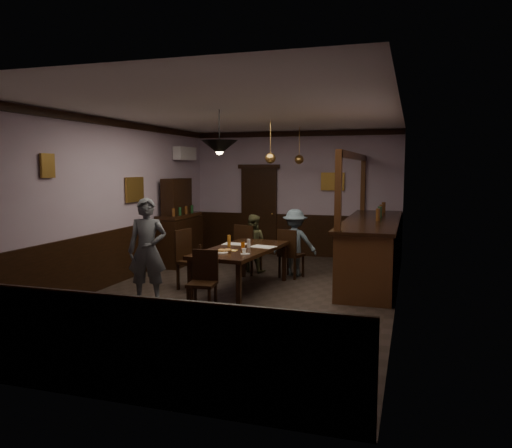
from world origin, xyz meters
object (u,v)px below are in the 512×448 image
at_px(person_seated_right, 295,243).
at_px(pendant_iron, 219,148).
at_px(sideboard, 179,230).
at_px(bar_counter, 372,247).
at_px(person_seated_left, 253,243).
at_px(soda_can, 243,246).
at_px(chair_near, 203,278).
at_px(person_standing, 147,251).
at_px(pendant_brass_far, 299,160).
at_px(pendant_brass_mid, 270,158).
at_px(coffee_cup, 244,251).
at_px(chair_far_right, 289,251).
at_px(chair_side, 189,256).
at_px(chair_far_left, 247,247).
at_px(dining_table, 241,252).

relative_size(person_seated_right, pendant_iron, 1.92).
relative_size(sideboard, bar_counter, 0.44).
relative_size(person_seated_left, soda_can, 9.84).
xyz_separation_m(chair_near, pendant_iron, (0.06, 0.52, 1.93)).
relative_size(person_standing, soda_can, 13.81).
bearing_deg(pendant_brass_far, soda_can, -96.36).
bearing_deg(person_seated_right, bar_counter, -176.99).
relative_size(bar_counter, pendant_brass_mid, 5.29).
bearing_deg(person_seated_right, coffee_cup, 75.00).
distance_m(chair_far_right, pendant_brass_mid, 1.82).
relative_size(person_seated_left, pendant_brass_mid, 1.46).
xyz_separation_m(chair_side, pendant_brass_mid, (1.13, 1.27, 1.73)).
distance_m(chair_side, person_seated_left, 1.81).
bearing_deg(bar_counter, chair_near, -126.16).
bearing_deg(sideboard, soda_can, -42.70).
bearing_deg(pendant_iron, person_standing, -162.16).
bearing_deg(chair_far_right, chair_side, 57.62).
relative_size(person_standing, bar_counter, 0.39).
xyz_separation_m(person_seated_right, sideboard, (-2.72, 0.43, 0.10)).
bearing_deg(coffee_cup, person_seated_left, 109.47).
relative_size(chair_far_right, chair_side, 0.91).
bearing_deg(chair_near, soda_can, 74.82).
xyz_separation_m(chair_far_left, person_standing, (-0.82, -2.45, 0.28)).
distance_m(dining_table, coffee_cup, 0.59).
bearing_deg(person_seated_left, bar_counter, -167.10).
bearing_deg(chair_far_right, person_standing, 70.26).
bearing_deg(chair_far_right, person_seated_left, -6.63).
bearing_deg(sideboard, person_seated_right, -8.87).
distance_m(chair_far_left, coffee_cup, 1.94).
distance_m(dining_table, chair_far_left, 1.36).
xyz_separation_m(person_seated_left, person_seated_right, (0.90, -0.08, 0.07)).
bearing_deg(bar_counter, chair_far_left, -170.61).
height_order(bar_counter, pendant_brass_mid, pendant_brass_mid).
bearing_deg(person_standing, chair_far_right, 37.05).
xyz_separation_m(chair_near, pendant_brass_mid, (0.32, 2.49, 1.80)).
height_order(chair_far_right, bar_counter, bar_counter).
xyz_separation_m(soda_can, bar_counter, (2.01, 1.80, -0.20)).
xyz_separation_m(chair_far_right, chair_near, (-0.69, -2.55, -0.02)).
height_order(dining_table, person_seated_right, person_seated_right).
bearing_deg(chair_far_right, chair_near, 90.93).
distance_m(dining_table, person_seated_right, 1.61).
bearing_deg(chair_near, dining_table, 78.05).
bearing_deg(person_seated_right, pendant_iron, 68.95).
height_order(dining_table, person_standing, person_standing).
height_order(chair_far_left, chair_far_right, chair_far_left).
relative_size(soda_can, pendant_brass_far, 0.15).
height_order(dining_table, chair_side, chair_side).
bearing_deg(chair_side, person_standing, -179.68).
height_order(chair_far_right, person_seated_left, person_seated_left).
distance_m(chair_side, bar_counter, 3.52).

